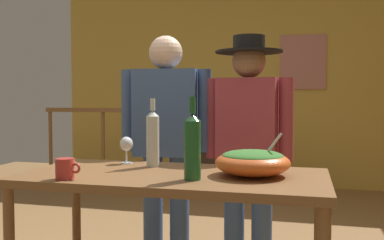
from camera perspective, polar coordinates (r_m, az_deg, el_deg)
The scene contains 13 objects.
back_wall at distance 6.06m, azimuth 7.40°, elevation 4.73°, with size 5.28×0.10×2.75m, color gold.
framed_picture at distance 5.97m, azimuth 14.08°, elevation 7.23°, with size 0.58×0.03×0.70m, color tan.
stair_railing at distance 5.13m, azimuth 1.21°, elevation -2.54°, with size 2.99×0.10×1.10m.
tv_console at distance 5.84m, azimuth 3.38°, elevation -6.46°, with size 0.90×0.40×0.46m, color #38281E.
flat_screen_tv at distance 5.75m, azimuth 3.33°, elevation -1.59°, with size 0.64×0.12×0.45m.
serving_table at distance 2.19m, azimuth -2.45°, elevation -9.10°, with size 1.47×0.70×0.82m.
salad_bowl at distance 2.11m, azimuth 7.81°, elevation -5.29°, with size 0.35×0.35×0.21m.
wine_glass at distance 2.50m, azimuth -8.45°, elevation -3.22°, with size 0.07×0.07×0.15m.
wine_bottle_clear at distance 2.37m, azimuth -5.07°, elevation -2.28°, with size 0.07×0.07×0.36m.
wine_bottle_green at distance 1.98m, azimuth 0.06°, elevation -3.27°, with size 0.08×0.08×0.37m.
mug_red at distance 2.09m, azimuth -16.00°, elevation -6.05°, with size 0.12×0.08×0.09m.
person_standing_left at distance 2.94m, azimuth -3.37°, elevation -1.86°, with size 0.60×0.27×1.59m.
person_standing_right at distance 2.82m, azimuth 7.27°, elevation -2.38°, with size 0.56×0.42×1.57m.
Camera 1 is at (0.73, -2.61, 1.19)m, focal length 41.41 mm.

